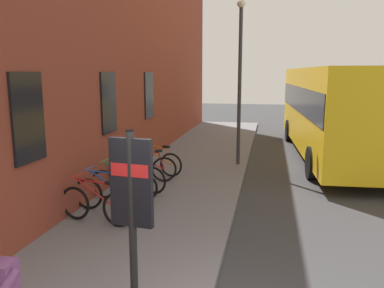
% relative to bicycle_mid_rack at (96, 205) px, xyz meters
% --- Properties ---
extents(ground, '(60.00, 60.00, 0.00)m').
position_rel_bicycle_mid_rack_xyz_m(ground, '(3.05, -3.72, -0.51)').
color(ground, '#38383A').
extents(sidewalk_pavement, '(24.00, 3.50, 0.12)m').
position_rel_bicycle_mid_rack_xyz_m(sidewalk_pavement, '(5.05, -0.97, -0.45)').
color(sidewalk_pavement, slate).
rests_on(sidewalk_pavement, ground).
extents(station_facade, '(22.00, 0.65, 9.85)m').
position_rel_bicycle_mid_rack_xyz_m(station_facade, '(6.05, 1.08, 4.41)').
color(station_facade, brown).
rests_on(station_facade, ground).
extents(bicycle_mid_rack, '(0.53, 1.75, 0.97)m').
position_rel_bicycle_mid_rack_xyz_m(bicycle_mid_rack, '(0.00, 0.00, 0.00)').
color(bicycle_mid_rack, black).
rests_on(bicycle_mid_rack, sidewalk_pavement).
extents(bicycle_beside_lamp, '(0.48, 1.77, 0.97)m').
position_rel_bicycle_mid_rack_xyz_m(bicycle_beside_lamp, '(0.73, 0.02, 0.00)').
color(bicycle_beside_lamp, black).
rests_on(bicycle_beside_lamp, sidewalk_pavement).
extents(bicycle_end_of_row, '(0.48, 1.77, 0.97)m').
position_rel_bicycle_mid_rack_xyz_m(bicycle_end_of_row, '(1.51, -0.01, 0.00)').
color(bicycle_end_of_row, black).
rests_on(bicycle_end_of_row, sidewalk_pavement).
extents(bicycle_by_door, '(0.60, 1.73, 0.97)m').
position_rel_bicycle_mid_rack_xyz_m(bicycle_by_door, '(2.25, -0.08, 0.00)').
color(bicycle_by_door, black).
rests_on(bicycle_by_door, sidewalk_pavement).
extents(bicycle_leaning_wall, '(0.66, 1.71, 0.97)m').
position_rel_bicycle_mid_rack_xyz_m(bicycle_leaning_wall, '(3.11, -0.05, 0.00)').
color(bicycle_leaning_wall, black).
rests_on(bicycle_leaning_wall, sidewalk_pavement).
extents(bicycle_far_end, '(0.53, 1.75, 0.97)m').
position_rel_bicycle_mid_rack_xyz_m(bicycle_far_end, '(3.93, -0.09, 0.00)').
color(bicycle_far_end, black).
rests_on(bicycle_far_end, sidewalk_pavement).
extents(transit_info_sign, '(0.15, 0.56, 2.40)m').
position_rel_bicycle_mid_rack_xyz_m(transit_info_sign, '(-2.74, -1.81, 1.21)').
color(transit_info_sign, black).
rests_on(transit_info_sign, sidewalk_pavement).
extents(city_bus, '(10.63, 3.12, 3.35)m').
position_rel_bicycle_mid_rack_xyz_m(city_bus, '(8.24, -5.72, 1.41)').
color(city_bus, yellow).
rests_on(city_bus, ground).
extents(pedestrian_near_bus, '(0.46, 0.48, 1.54)m').
position_rel_bicycle_mid_rack_xyz_m(pedestrian_near_bus, '(0.42, -0.78, 0.55)').
color(pedestrian_near_bus, '#334C8C').
rests_on(pedestrian_near_bus, sidewalk_pavement).
extents(street_lamp, '(0.28, 0.28, 5.36)m').
position_rel_bicycle_mid_rack_xyz_m(street_lamp, '(5.84, -2.42, 2.78)').
color(street_lamp, '#333338').
rests_on(street_lamp, sidewalk_pavement).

